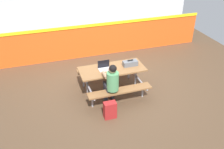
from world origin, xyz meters
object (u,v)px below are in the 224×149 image
Objects in this scene: student_nearer at (112,81)px; picnic_table_main at (112,74)px; laptop_silver at (104,67)px; backpack_dark at (110,110)px; toolbox_grey at (130,63)px.

picnic_table_main is at bearing 71.36° from student_nearer.
picnic_table_main is at bearing -10.12° from laptop_silver.
laptop_silver is 0.73× the size of backpack_dark.
backpack_dark is (-0.91, -1.05, -0.60)m from toolbox_grey.
picnic_table_main is 0.30m from laptop_silver.
laptop_silver is at bearing 177.43° from toolbox_grey.
laptop_silver is (-0.01, 0.59, 0.08)m from student_nearer.
toolbox_grey is at bearing 0.39° from picnic_table_main.
picnic_table_main is 5.50× the size of laptop_silver.
backpack_dark is (-0.39, -1.04, -0.36)m from picnic_table_main.
laptop_silver is 0.80× the size of toolbox_grey.
picnic_table_main is 0.57m from toolbox_grey.
student_nearer reaches higher than picnic_table_main.
toolbox_grey is (0.71, 0.56, 0.10)m from student_nearer.
laptop_silver reaches higher than toolbox_grey.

